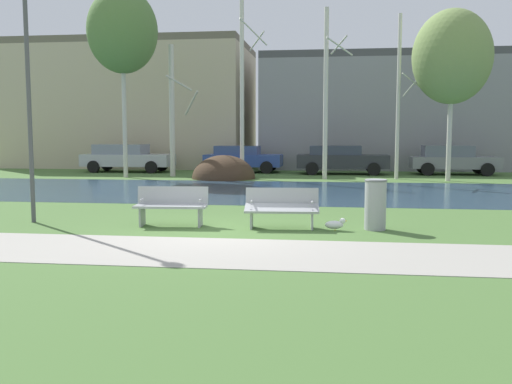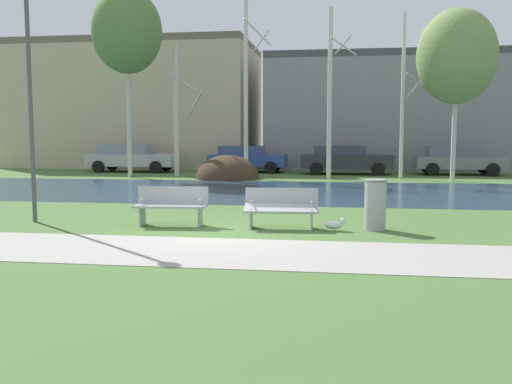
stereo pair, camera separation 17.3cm
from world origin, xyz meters
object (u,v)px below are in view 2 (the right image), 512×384
object	(u,v)px
seagull	(335,224)
parked_hatch_third_dark	(345,159)
bench_right	(281,207)
streetlamp	(29,64)
parked_sedan_second_blue	(247,158)
bench_left	(171,205)
trash_bin	(375,204)
parked_van_nearest_silver	(131,157)
parked_wagon_fourth_grey	(457,159)

from	to	relation	value
seagull	parked_hatch_third_dark	xyz separation A→B (m)	(0.40, 17.00, 0.64)
bench_right	streetlamp	distance (m)	6.60
seagull	parked_sedan_second_blue	world-z (taller)	parked_sedan_second_blue
bench_left	trash_bin	bearing A→B (deg)	1.09
streetlamp	trash_bin	bearing A→B (deg)	-0.01
bench_left	streetlamp	distance (m)	4.59
seagull	bench_left	bearing A→B (deg)	177.95
bench_right	seagull	distance (m)	1.21
parked_van_nearest_silver	seagull	bearing A→B (deg)	-57.34
parked_van_nearest_silver	parked_sedan_second_blue	bearing A→B (deg)	5.46
bench_right	trash_bin	world-z (taller)	trash_bin
parked_sedan_second_blue	parked_wagon_fourth_grey	xyz separation A→B (m)	(10.70, -0.39, 0.01)
bench_right	trash_bin	bearing A→B (deg)	2.43
bench_left	parked_sedan_second_blue	bearing A→B (deg)	93.76
trash_bin	parked_sedan_second_blue	size ratio (longest dim) A/B	0.27
trash_bin	parked_wagon_fourth_grey	distance (m)	17.86
parked_sedan_second_blue	streetlamp	bearing A→B (deg)	-97.08
parked_van_nearest_silver	parked_hatch_third_dark	bearing A→B (deg)	-0.69
streetlamp	parked_wagon_fourth_grey	bearing A→B (deg)	53.06
bench_right	trash_bin	xyz separation A→B (m)	(2.00, 0.09, 0.09)
parked_wagon_fourth_grey	trash_bin	bearing A→B (deg)	-106.49
bench_left	parked_hatch_third_dark	size ratio (longest dim) A/B	0.36
bench_left	parked_wagon_fourth_grey	distance (m)	19.68
parked_van_nearest_silver	parked_wagon_fourth_grey	xyz separation A→B (m)	(16.90, 0.20, -0.02)
bench_right	streetlamp	world-z (taller)	streetlamp
parked_wagon_fourth_grey	parked_sedan_second_blue	bearing A→B (deg)	177.90
parked_van_nearest_silver	parked_sedan_second_blue	size ratio (longest dim) A/B	1.18
streetlamp	parked_sedan_second_blue	size ratio (longest dim) A/B	1.34
streetlamp	parked_sedan_second_blue	distance (m)	17.88
bench_left	seagull	xyz separation A→B (m)	(3.63, -0.13, -0.34)
trash_bin	streetlamp	bearing A→B (deg)	179.99
seagull	parked_wagon_fourth_grey	xyz separation A→B (m)	(5.91, 17.34, 0.63)
streetlamp	parked_sedan_second_blue	bearing A→B (deg)	82.92
seagull	parked_wagon_fourth_grey	size ratio (longest dim) A/B	0.11
seagull	trash_bin	bearing A→B (deg)	14.30
seagull	streetlamp	size ratio (longest dim) A/B	0.09
seagull	parked_sedan_second_blue	distance (m)	18.37
parked_hatch_third_dark	seagull	bearing A→B (deg)	-91.36
seagull	parked_sedan_second_blue	xyz separation A→B (m)	(-4.79, 17.73, 0.62)
bench_left	trash_bin	xyz separation A→B (m)	(4.47, 0.09, 0.09)
trash_bin	parked_sedan_second_blue	distance (m)	18.40
bench_right	parked_van_nearest_silver	distance (m)	19.64
parked_van_nearest_silver	parked_sedan_second_blue	world-z (taller)	parked_van_nearest_silver
streetlamp	parked_van_nearest_silver	bearing A→B (deg)	103.38
parked_van_nearest_silver	parked_hatch_third_dark	size ratio (longest dim) A/B	1.05
bench_right	parked_hatch_third_dark	world-z (taller)	parked_hatch_third_dark
bench_right	parked_wagon_fourth_grey	bearing A→B (deg)	67.67
bench_left	streetlamp	xyz separation A→B (m)	(-3.33, 0.09, 3.15)
trash_bin	parked_wagon_fourth_grey	size ratio (longest dim) A/B	0.26
streetlamp	parked_sedan_second_blue	xyz separation A→B (m)	(2.17, 17.51, -2.87)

